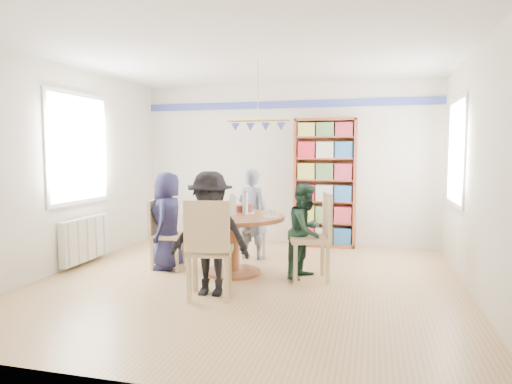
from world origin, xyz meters
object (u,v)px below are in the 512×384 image
(dining_table, at_px, (233,230))
(person_far, at_px, (252,214))
(chair_left, at_px, (162,230))
(chair_right, at_px, (317,232))
(radiator, at_px, (85,239))
(person_right, at_px, (306,231))
(person_left, at_px, (167,221))
(bookshelf, at_px, (325,184))
(person_near, at_px, (210,234))
(chair_far, at_px, (254,225))
(chair_near, at_px, (209,245))

(dining_table, bearing_deg, person_far, 88.50)
(chair_left, height_order, chair_right, chair_right)
(radiator, xyz_separation_m, person_right, (3.06, 0.07, 0.24))
(radiator, bearing_deg, person_left, 3.26)
(radiator, xyz_separation_m, dining_table, (2.13, 0.04, 0.21))
(person_left, bearing_deg, person_right, 79.44)
(bookshelf, bearing_deg, chair_right, -86.72)
(radiator, distance_m, person_left, 1.24)
(radiator, relative_size, chair_left, 1.08)
(bookshelf, bearing_deg, person_near, -107.91)
(chair_far, relative_size, person_right, 0.72)
(dining_table, bearing_deg, person_near, -89.04)
(chair_left, height_order, chair_near, chair_near)
(chair_right, height_order, bookshelf, bookshelf)
(dining_table, bearing_deg, chair_far, 90.61)
(chair_near, bearing_deg, person_left, 132.06)
(chair_near, distance_m, person_right, 1.40)
(chair_near, distance_m, person_left, 1.47)
(chair_right, relative_size, person_near, 0.79)
(chair_right, bearing_deg, chair_left, 178.33)
(radiator, bearing_deg, dining_table, 1.07)
(dining_table, height_order, person_right, person_right)
(chair_right, bearing_deg, person_left, 178.59)
(dining_table, distance_m, chair_left, 1.01)
(radiator, xyz_separation_m, person_far, (2.16, 0.90, 0.31))
(dining_table, height_order, person_near, person_near)
(person_right, relative_size, bookshelf, 0.56)
(chair_far, distance_m, person_near, 1.96)
(dining_table, height_order, person_far, person_far)
(chair_left, bearing_deg, bookshelf, 44.99)
(dining_table, relative_size, chair_right, 1.23)
(chair_right, distance_m, person_right, 0.15)
(dining_table, bearing_deg, bookshelf, 64.59)
(dining_table, xyz_separation_m, person_left, (-0.93, 0.03, 0.09))
(dining_table, height_order, chair_right, chair_right)
(chair_left, distance_m, person_right, 1.94)
(person_left, distance_m, person_far, 1.26)
(chair_near, distance_m, bookshelf, 3.22)
(chair_near, bearing_deg, chair_left, 134.07)
(person_far, bearing_deg, dining_table, 104.70)
(person_far, bearing_deg, chair_right, 155.94)
(person_far, relative_size, person_near, 0.97)
(chair_far, relative_size, person_far, 0.64)
(chair_left, bearing_deg, chair_right, -1.67)
(chair_far, relative_size, person_left, 0.65)
(chair_left, distance_m, chair_right, 2.08)
(chair_left, bearing_deg, person_far, 38.57)
(radiator, relative_size, dining_table, 0.77)
(dining_table, xyz_separation_m, person_near, (0.02, -0.90, 0.12))
(person_left, height_order, person_right, person_left)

